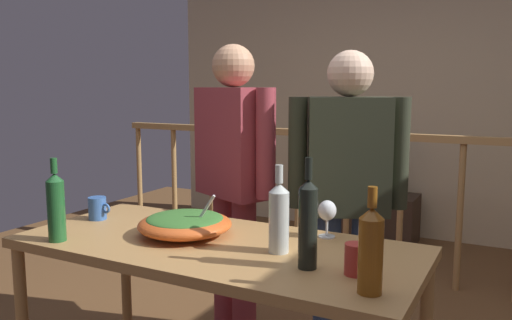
% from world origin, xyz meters
% --- Properties ---
extents(back_wall, '(5.10, 0.10, 2.67)m').
position_xyz_m(back_wall, '(0.00, 2.75, 1.33)').
color(back_wall, beige).
rests_on(back_wall, ground_plane).
extents(stair_railing, '(3.26, 0.10, 1.11)m').
position_xyz_m(stair_railing, '(-0.28, 1.53, 0.67)').
color(stair_railing, '#B2844C').
rests_on(stair_railing, ground_plane).
extents(tv_console, '(0.90, 0.40, 0.44)m').
position_xyz_m(tv_console, '(-0.42, 2.40, 0.22)').
color(tv_console, '#38281E').
rests_on(tv_console, ground_plane).
extents(flat_screen_tv, '(0.50, 0.12, 0.41)m').
position_xyz_m(flat_screen_tv, '(-0.42, 2.37, 0.68)').
color(flat_screen_tv, black).
rests_on(flat_screen_tv, tv_console).
extents(serving_table, '(1.60, 0.71, 0.78)m').
position_xyz_m(serving_table, '(-0.22, -0.46, 0.71)').
color(serving_table, '#B2844C').
rests_on(serving_table, ground_plane).
extents(salad_bowl, '(0.39, 0.39, 0.20)m').
position_xyz_m(salad_bowl, '(-0.38, -0.43, 0.83)').
color(salad_bowl, '#DB5B23').
rests_on(salad_bowl, serving_table).
extents(wine_glass, '(0.07, 0.07, 0.15)m').
position_xyz_m(wine_glass, '(0.14, -0.19, 0.88)').
color(wine_glass, silver).
rests_on(wine_glass, serving_table).
extents(wine_bottle_dark, '(0.06, 0.06, 0.38)m').
position_xyz_m(wine_bottle_dark, '(0.21, -0.56, 0.94)').
color(wine_bottle_dark, black).
rests_on(wine_bottle_dark, serving_table).
extents(wine_bottle_green, '(0.07, 0.07, 0.33)m').
position_xyz_m(wine_bottle_green, '(-0.78, -0.73, 0.92)').
color(wine_bottle_green, '#1E5628').
rests_on(wine_bottle_green, serving_table).
extents(wine_bottle_amber, '(0.07, 0.07, 0.32)m').
position_xyz_m(wine_bottle_amber, '(0.46, -0.67, 0.91)').
color(wine_bottle_amber, brown).
rests_on(wine_bottle_amber, serving_table).
extents(wine_bottle_clear, '(0.08, 0.08, 0.33)m').
position_xyz_m(wine_bottle_clear, '(0.05, -0.45, 0.92)').
color(wine_bottle_clear, silver).
rests_on(wine_bottle_clear, serving_table).
extents(mug_blue, '(0.12, 0.08, 0.10)m').
position_xyz_m(mug_blue, '(-0.89, -0.41, 0.83)').
color(mug_blue, '#3866B2').
rests_on(mug_blue, serving_table).
extents(mug_red, '(0.11, 0.07, 0.10)m').
position_xyz_m(mug_red, '(0.38, -0.55, 0.83)').
color(mug_red, '#B7332D').
rests_on(mug_red, serving_table).
extents(person_standing_left, '(0.57, 0.38, 1.60)m').
position_xyz_m(person_standing_left, '(-0.53, 0.22, 0.95)').
color(person_standing_left, '#9E3842').
rests_on(person_standing_left, ground_plane).
extents(person_standing_right, '(0.52, 0.36, 1.55)m').
position_xyz_m(person_standing_right, '(0.10, 0.22, 0.91)').
color(person_standing_right, '#3D5684').
rests_on(person_standing_right, ground_plane).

